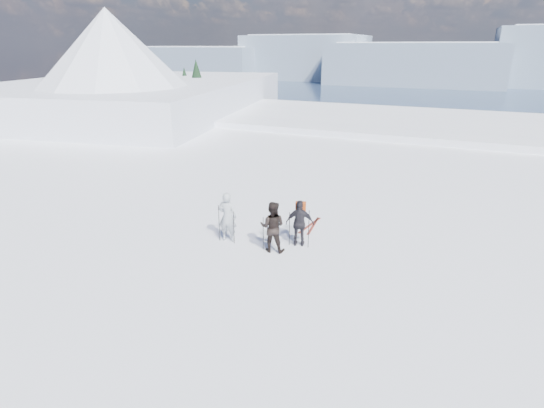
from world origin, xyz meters
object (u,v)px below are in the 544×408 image
at_px(skis_loose, 311,225).
at_px(skier_grey, 227,217).
at_px(skier_dark, 272,227).
at_px(skier_pack, 300,223).

bearing_deg(skis_loose, skier_grey, -134.18).
distance_m(skier_dark, skier_pack, 1.02).
relative_size(skier_grey, skier_dark, 1.03).
bearing_deg(skier_dark, skier_grey, -14.87).
xyz_separation_m(skier_grey, skier_dark, (1.75, -0.12, -0.02)).
height_order(skier_grey, skier_dark, skier_grey).
relative_size(skier_dark, skier_pack, 1.07).
height_order(skier_dark, skis_loose, skier_dark).
xyz_separation_m(skier_pack, skis_loose, (-0.13, 1.75, -0.80)).
bearing_deg(skier_dark, skis_loose, -113.61).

